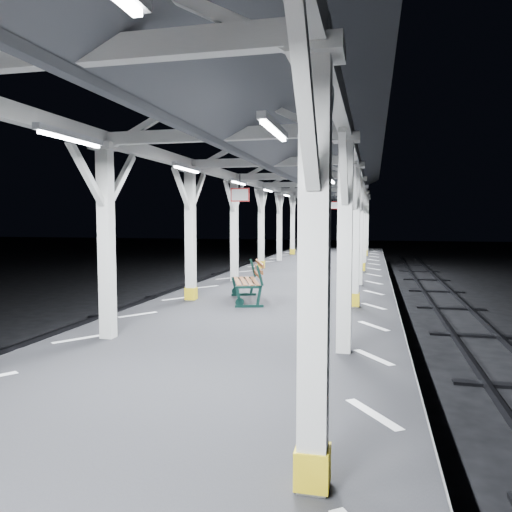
% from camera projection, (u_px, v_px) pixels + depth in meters
% --- Properties ---
extents(ground, '(120.00, 120.00, 0.00)m').
position_uv_depth(ground, '(249.00, 369.00, 10.15)').
color(ground, black).
rests_on(ground, ground).
extents(platform, '(6.00, 50.00, 1.00)m').
position_uv_depth(platform, '(249.00, 345.00, 10.12)').
color(platform, black).
rests_on(platform, ground).
extents(hazard_stripes_left, '(1.00, 48.00, 0.01)m').
position_uv_depth(hazard_stripes_left, '(138.00, 315.00, 10.64)').
color(hazard_stripes_left, silver).
rests_on(hazard_stripes_left, platform).
extents(hazard_stripes_right, '(1.00, 48.00, 0.01)m').
position_uv_depth(hazard_stripes_right, '(373.00, 326.00, 9.52)').
color(hazard_stripes_right, silver).
rests_on(hazard_stripes_right, platform).
extents(track_left, '(2.20, 60.00, 0.16)m').
position_uv_depth(track_left, '(35.00, 350.00, 11.29)').
color(track_left, '#2D2D33').
rests_on(track_left, ground).
extents(canopy, '(5.40, 49.00, 4.65)m').
position_uv_depth(canopy, '(249.00, 142.00, 9.79)').
color(canopy, silver).
rests_on(canopy, platform).
extents(bench_mid, '(1.22, 1.96, 1.00)m').
position_uv_depth(bench_mid, '(251.00, 280.00, 12.34)').
color(bench_mid, black).
rests_on(bench_mid, platform).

